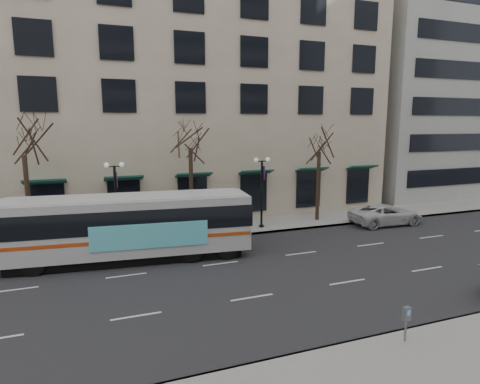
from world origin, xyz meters
name	(u,v)px	position (x,y,z in m)	size (l,w,h in m)	color
ground	(235,279)	(0.00, 0.00, 0.00)	(160.00, 160.00, 0.00)	black
sidewalk_far	(257,225)	(5.00, 9.00, 0.07)	(80.00, 4.00, 0.15)	gray
building_hotel	(136,74)	(-2.00, 21.00, 12.00)	(40.00, 20.00, 24.00)	tan
building_office	(430,38)	(32.00, 21.00, 17.50)	(25.00, 20.00, 35.00)	#999993
tree_far_left	(23,139)	(-10.00, 8.80, 6.70)	(3.60, 3.60, 8.34)	black
tree_far_mid	(190,134)	(0.00, 8.80, 6.91)	(3.60, 3.60, 8.55)	black
tree_far_right	(320,139)	(10.00, 8.80, 6.42)	(3.60, 3.60, 8.06)	black
lamp_post_left	(116,198)	(-4.99, 8.20, 2.94)	(1.22, 0.45, 5.21)	black
lamp_post_right	(262,189)	(5.01, 8.20, 2.94)	(1.22, 0.45, 5.21)	black
city_bus	(130,225)	(-4.49, 4.68, 1.99)	(13.70, 4.31, 3.65)	silver
white_pickup	(386,214)	(14.43, 6.20, 0.77)	(2.57, 5.57, 1.55)	silver
pay_station	(406,317)	(3.53, -7.71, 1.06)	(0.29, 0.20, 1.25)	slate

